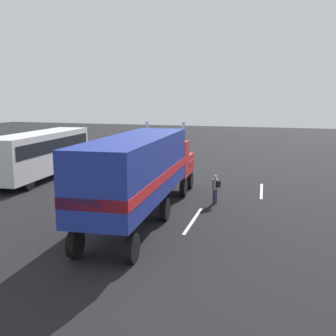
# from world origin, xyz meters

# --- Properties ---
(ground_plane) EXTENTS (120.00, 120.00, 0.00)m
(ground_plane) POSITION_xyz_m (0.00, 0.00, 0.00)
(ground_plane) COLOR black
(lane_stripe_near) EXTENTS (4.40, 0.42, 0.01)m
(lane_stripe_near) POSITION_xyz_m (-5.64, -3.50, 0.01)
(lane_stripe_near) COLOR silver
(lane_stripe_near) RESTS_ON ground_plane
(lane_stripe_mid) EXTENTS (4.40, 0.54, 0.01)m
(lane_stripe_mid) POSITION_xyz_m (1.85, -6.05, 0.01)
(lane_stripe_mid) COLOR silver
(lane_stripe_mid) RESTS_ON ground_plane
(semi_truck) EXTENTS (14.34, 4.15, 4.50)m
(semi_truck) POSITION_xyz_m (-6.06, -1.07, 2.52)
(semi_truck) COLOR red
(semi_truck) RESTS_ON ground_plane
(person_bystander) EXTENTS (0.37, 0.48, 1.63)m
(person_bystander) POSITION_xyz_m (-2.13, -3.85, 0.89)
(person_bystander) COLOR #2D3347
(person_bystander) RESTS_ON ground_plane
(parked_bus) EXTENTS (11.21, 3.68, 3.40)m
(parked_bus) POSITION_xyz_m (0.88, 9.70, 2.07)
(parked_bus) COLOR silver
(parked_bus) RESTS_ON ground_plane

